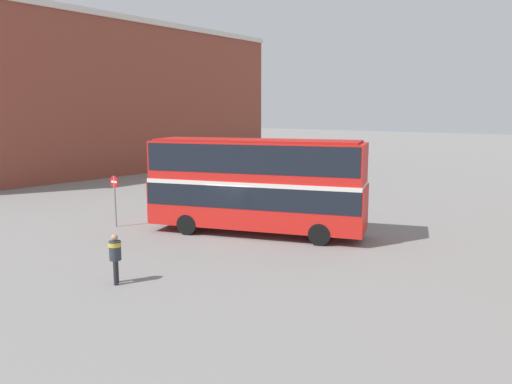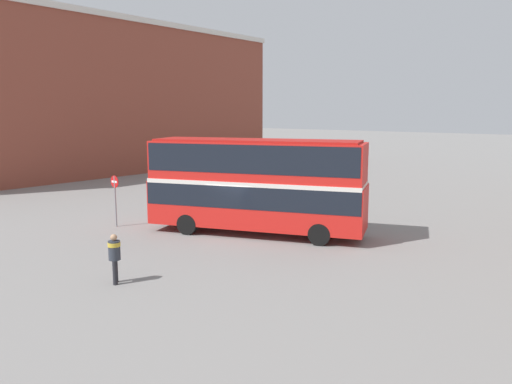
{
  "view_description": "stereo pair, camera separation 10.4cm",
  "coord_description": "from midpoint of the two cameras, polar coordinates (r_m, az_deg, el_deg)",
  "views": [
    {
      "loc": [
        15.36,
        -17.36,
        5.81
      ],
      "look_at": [
        0.66,
        0.7,
        2.03
      ],
      "focal_mm": 35.0,
      "sensor_mm": 36.0,
      "label": 1
    },
    {
      "loc": [
        15.44,
        -17.29,
        5.81
      ],
      "look_at": [
        0.66,
        0.7,
        2.03
      ],
      "focal_mm": 35.0,
      "sensor_mm": 36.0,
      "label": 2
    }
  ],
  "objects": [
    {
      "name": "building_row_left",
      "position": [
        51.08,
        -16.45,
        10.31
      ],
      "size": [
        9.18,
        36.97,
        14.19
      ],
      "color": "brown",
      "rests_on": "ground_plane"
    },
    {
      "name": "ground_plane",
      "position": [
        23.9,
        -2.17,
        -4.86
      ],
      "size": [
        240.0,
        240.0,
        0.0
      ],
      "primitive_type": "plane",
      "color": "gray"
    },
    {
      "name": "parked_car_kerb_near",
      "position": [
        34.31,
        -3.29,
        0.8
      ],
      "size": [
        4.71,
        1.92,
        1.55
      ],
      "rotation": [
        0.0,
        0.0,
        3.18
      ],
      "color": "maroon",
      "rests_on": "ground_plane"
    },
    {
      "name": "no_entry_sign",
      "position": [
        26.13,
        -15.7,
        -0.07
      ],
      "size": [
        0.62,
        0.08,
        2.62
      ],
      "color": "gray",
      "rests_on": "ground_plane"
    },
    {
      "name": "pedestrian_foreground",
      "position": [
        17.63,
        -15.71,
        -6.78
      ],
      "size": [
        0.6,
        0.6,
        1.73
      ],
      "rotation": [
        0.0,
        0.0,
        4.03
      ],
      "color": "#232328",
      "rests_on": "ground_plane"
    },
    {
      "name": "double_decker_bus",
      "position": [
        23.51,
        0.13,
        1.33
      ],
      "size": [
        10.47,
        6.1,
        4.51
      ],
      "rotation": [
        0.0,
        0.0,
        0.37
      ],
      "color": "red",
      "rests_on": "ground_plane"
    }
  ]
}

